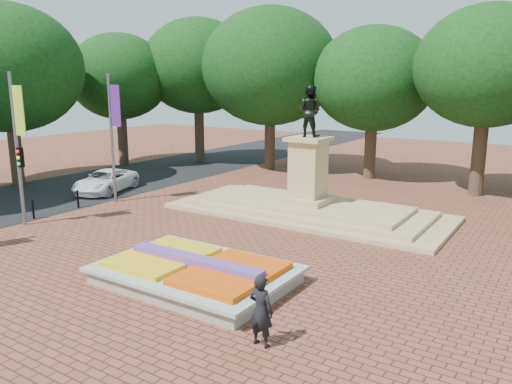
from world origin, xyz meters
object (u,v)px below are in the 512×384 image
Objects in this scene: monument at (307,197)px; pedestrian at (261,311)px; flower_bed at (196,272)px; van at (106,181)px.

monument reaches higher than pedestrian.
van is at bearing 149.87° from flower_bed.
flower_bed is 10.07m from monument.
van is (-13.68, 7.94, 0.29)m from flower_bed.
van is at bearing -27.82° from pedestrian.
pedestrian is (17.64, -10.15, 0.28)m from van.
pedestrian reaches higher than van.
flower_bed is 3.32× the size of pedestrian.
pedestrian is at bearing -67.77° from monument.
flower_bed is 1.32× the size of van.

